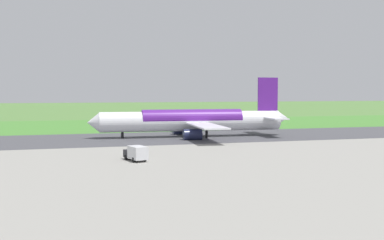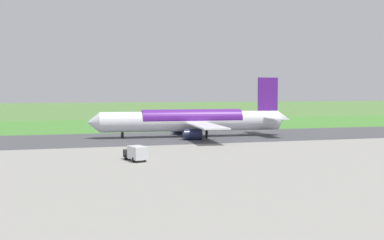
{
  "view_description": "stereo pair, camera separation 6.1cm",
  "coord_description": "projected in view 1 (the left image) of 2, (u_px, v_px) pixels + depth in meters",
  "views": [
    {
      "loc": [
        46.52,
        116.72,
        11.94
      ],
      "look_at": [
        13.1,
        0.0,
        4.5
      ],
      "focal_mm": 43.22,
      "sensor_mm": 36.0,
      "label": 1
    },
    {
      "loc": [
        46.46,
        116.73,
        11.94
      ],
      "look_at": [
        13.1,
        0.0,
        4.5
      ],
      "focal_mm": 43.22,
      "sensor_mm": 36.0,
      "label": 2
    }
  ],
  "objects": [
    {
      "name": "airliner_main",
      "position": [
        193.0,
        121.0,
        121.73
      ],
      "size": [
        54.14,
        44.3,
        15.88
      ],
      "color": "white",
      "rests_on": "ground"
    },
    {
      "name": "traffic_cone_orange",
      "position": [
        157.0,
        125.0,
        163.4
      ],
      "size": [
        0.4,
        0.4,
        0.55
      ],
      "primitive_type": "cone",
      "color": "orange",
      "rests_on": "ground"
    },
    {
      "name": "no_stopping_sign",
      "position": [
        175.0,
        122.0,
        163.39
      ],
      "size": [
        0.6,
        0.1,
        2.23
      ],
      "color": "slate",
      "rests_on": "ground"
    },
    {
      "name": "ground_plane",
      "position": [
        238.0,
        136.0,
        125.51
      ],
      "size": [
        800.0,
        800.0,
        0.0
      ],
      "primitive_type": "plane",
      "color": "#547F3D"
    },
    {
      "name": "grass_verge_foreground",
      "position": [
        195.0,
        125.0,
        165.93
      ],
      "size": [
        600.0,
        80.0,
        0.04
      ],
      "primitive_type": "cube",
      "color": "#478534",
      "rests_on": "ground"
    },
    {
      "name": "runway_asphalt",
      "position": [
        238.0,
        136.0,
        125.51
      ],
      "size": [
        600.0,
        33.4,
        0.06
      ],
      "primitive_type": "cube",
      "color": "#47474C",
      "rests_on": "ground"
    },
    {
      "name": "service_truck_baggage",
      "position": [
        136.0,
        153.0,
        79.46
      ],
      "size": [
        3.66,
        6.18,
        2.65
      ],
      "color": "black",
      "rests_on": "ground"
    }
  ]
}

